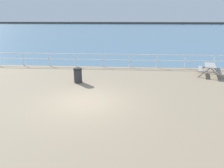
# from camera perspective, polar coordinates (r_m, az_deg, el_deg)

# --- Properties ---
(ground_plane) EXTENTS (30.00, 24.00, 0.20)m
(ground_plane) POSITION_cam_1_polar(r_m,az_deg,el_deg) (11.10, -7.07, -5.13)
(ground_plane) COLOR gray
(sea_band) EXTENTS (142.00, 90.00, 0.01)m
(sea_band) POSITION_cam_1_polar(r_m,az_deg,el_deg) (62.94, 2.11, 14.10)
(sea_band) COLOR #476B84
(sea_band) RESTS_ON ground
(distant_shoreline) EXTENTS (142.00, 6.00, 1.80)m
(distant_shoreline) POSITION_cam_1_polar(r_m,az_deg,el_deg) (105.87, 2.92, 15.65)
(distant_shoreline) COLOR #4C4C47
(distant_shoreline) RESTS_ON ground
(seaward_railing) EXTENTS (23.07, 0.07, 1.08)m
(seaward_railing) POSITION_cam_1_polar(r_m,az_deg,el_deg) (18.22, -2.63, 6.97)
(seaward_railing) COLOR white
(seaward_railing) RESTS_ON ground
(picnic_table_near_right) EXTENTS (1.96, 2.16, 0.80)m
(picnic_table_near_right) POSITION_cam_1_polar(r_m,az_deg,el_deg) (17.05, 24.53, 3.99)
(picnic_table_near_right) COLOR gray
(picnic_table_near_right) RESTS_ON ground
(litter_bin) EXTENTS (0.55, 0.55, 0.95)m
(litter_bin) POSITION_cam_1_polar(r_m,az_deg,el_deg) (14.07, -9.03, 2.29)
(litter_bin) COLOR #2D2D33
(litter_bin) RESTS_ON ground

